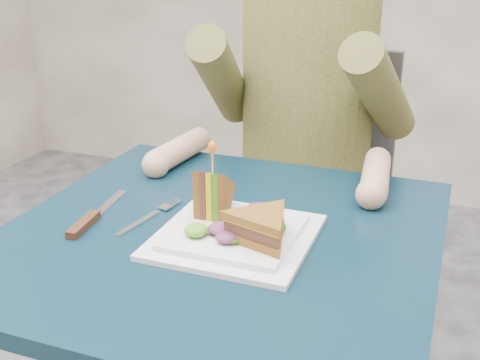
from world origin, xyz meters
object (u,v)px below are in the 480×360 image
at_px(diner, 307,67).
at_px(knife, 89,220).
at_px(table, 220,270).
at_px(chair, 312,190).
at_px(fork, 148,217).
at_px(sandwich_upright, 213,196).
at_px(plate, 235,235).
at_px(sandwich_flat, 261,227).

height_order(diner, knife, diner).
bearing_deg(diner, table, -90.00).
bearing_deg(chair, fork, -101.84).
bearing_deg(diner, fork, -104.07).
bearing_deg(sandwich_upright, chair, 88.06).
relative_size(sandwich_upright, knife, 0.60).
distance_m(chair, plate, 0.73).
bearing_deg(diner, chair, 90.00).
xyz_separation_m(table, knife, (-0.23, -0.06, 0.09)).
bearing_deg(plate, table, 150.42).
distance_m(plate, fork, 0.18).
xyz_separation_m(diner, knife, (-0.23, -0.63, -0.18)).
bearing_deg(sandwich_flat, knife, -178.28).
relative_size(sandwich_upright, fork, 0.74).
height_order(diner, sandwich_flat, diner).
bearing_deg(chair, plate, -86.98).
height_order(chair, sandwich_upright, chair).
bearing_deg(fork, sandwich_upright, 11.42).
height_order(plate, knife, plate).
bearing_deg(sandwich_upright, diner, 87.66).
xyz_separation_m(plate, fork, (-0.18, 0.02, -0.01)).
distance_m(diner, knife, 0.69).
height_order(plate, sandwich_flat, sandwich_flat).
height_order(chair, plate, chair).
relative_size(plate, sandwich_flat, 1.51).
xyz_separation_m(table, plate, (0.04, -0.02, 0.09)).
bearing_deg(sandwich_upright, knife, -159.39).
height_order(sandwich_flat, fork, sandwich_flat).
bearing_deg(chair, diner, -90.00).
distance_m(plate, sandwich_flat, 0.07).
relative_size(diner, plate, 2.87).
height_order(table, chair, chair).
xyz_separation_m(fork, knife, (-0.09, -0.06, 0.00)).
xyz_separation_m(chair, fork, (-0.14, -0.68, 0.19)).
bearing_deg(knife, chair, 72.41).
relative_size(chair, sandwich_flat, 5.40).
bearing_deg(sandwich_upright, table, -46.89).
relative_size(chair, knife, 4.20).
distance_m(plate, knife, 0.27).
bearing_deg(chair, sandwich_upright, -91.94).
relative_size(chair, sandwich_upright, 7.02).
distance_m(sandwich_upright, knife, 0.23).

